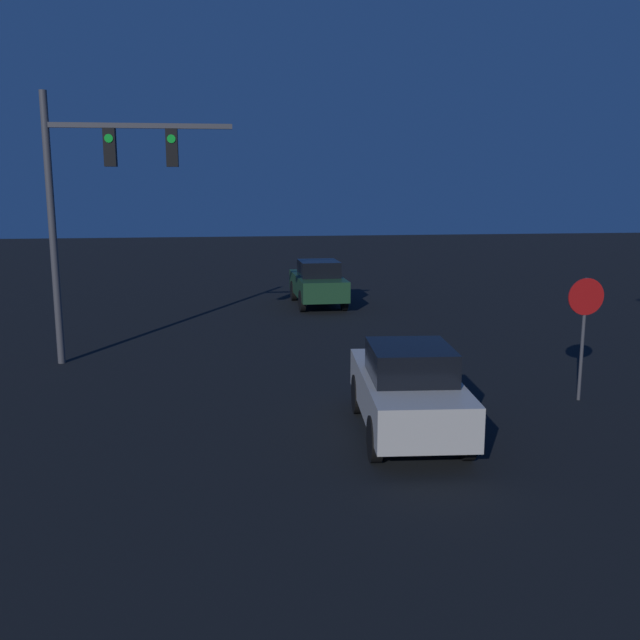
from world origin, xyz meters
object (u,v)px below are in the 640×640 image
Objects in this scene: car_near at (408,389)px; traffic_signal_mast at (96,187)px; car_far at (318,283)px; stop_sign at (585,315)px.

traffic_signal_mast reaches higher than car_near.
car_far is at bearing 49.94° from traffic_signal_mast.
stop_sign is at bearing -24.29° from traffic_signal_mast.
car_far is at bearing 93.46° from car_near.
stop_sign is (3.87, -12.25, 0.95)m from car_far.
traffic_signal_mast is at bearing 155.71° from stop_sign.
traffic_signal_mast is 11.55m from stop_sign.
car_near is 0.64× the size of traffic_signal_mast.
traffic_signal_mast is 2.57× the size of stop_sign.
traffic_signal_mast is (-6.40, -7.61, 3.49)m from car_far.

